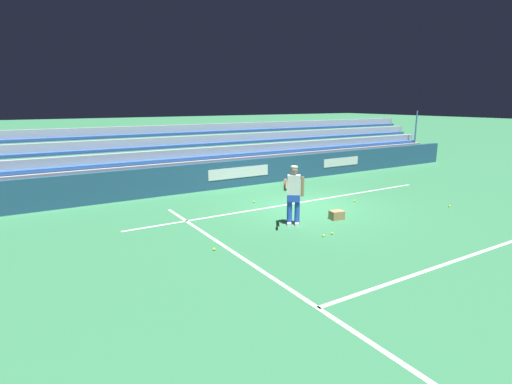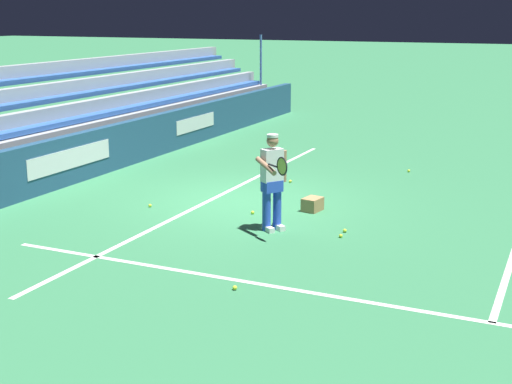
{
  "view_description": "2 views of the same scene",
  "coord_description": "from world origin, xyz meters",
  "px_view_note": "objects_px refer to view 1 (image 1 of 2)",
  "views": [
    {
      "loc": [
        8.29,
        10.27,
        3.48
      ],
      "look_at": [
        1.74,
        -0.39,
        0.63
      ],
      "focal_mm": 28.0,
      "sensor_mm": 36.0,
      "label": 1
    },
    {
      "loc": [
        12.77,
        6.21,
        3.75
      ],
      "look_at": [
        1.45,
        1.07,
        0.61
      ],
      "focal_mm": 50.0,
      "sensor_mm": 36.0,
      "label": 2
    }
  ],
  "objects_px": {
    "ball_box_cardboard": "(337,215)",
    "tennis_ball_stray_back": "(254,202)",
    "tennis_ball_on_baseline": "(332,233)",
    "tennis_ball_midcourt": "(354,201)",
    "tennis_ball_toward_net": "(324,236)",
    "tennis_player": "(293,195)",
    "tennis_ball_far_left": "(299,214)",
    "tennis_ball_by_box": "(449,206)",
    "tennis_ball_far_right": "(214,249)"
  },
  "relations": [
    {
      "from": "tennis_ball_stray_back",
      "to": "tennis_ball_by_box",
      "type": "height_order",
      "value": "same"
    },
    {
      "from": "ball_box_cardboard",
      "to": "tennis_ball_stray_back",
      "type": "bearing_deg",
      "value": -70.31
    },
    {
      "from": "tennis_ball_far_left",
      "to": "tennis_ball_by_box",
      "type": "bearing_deg",
      "value": 158.88
    },
    {
      "from": "tennis_ball_far_left",
      "to": "tennis_ball_by_box",
      "type": "xyz_separation_m",
      "value": [
        -4.91,
        1.9,
        0.0
      ]
    },
    {
      "from": "ball_box_cardboard",
      "to": "tennis_ball_by_box",
      "type": "xyz_separation_m",
      "value": [
        -4.21,
        0.94,
        -0.1
      ]
    },
    {
      "from": "tennis_ball_midcourt",
      "to": "tennis_ball_by_box",
      "type": "bearing_deg",
      "value": 134.98
    },
    {
      "from": "tennis_player",
      "to": "tennis_ball_by_box",
      "type": "relative_size",
      "value": 25.98
    },
    {
      "from": "tennis_ball_far_left",
      "to": "tennis_ball_toward_net",
      "type": "relative_size",
      "value": 1.0
    },
    {
      "from": "tennis_ball_stray_back",
      "to": "tennis_ball_far_right",
      "type": "bearing_deg",
      "value": 47.01
    },
    {
      "from": "tennis_ball_midcourt",
      "to": "tennis_ball_stray_back",
      "type": "bearing_deg",
      "value": -29.65
    },
    {
      "from": "tennis_player",
      "to": "tennis_ball_far_left",
      "type": "distance_m",
      "value": 1.38
    },
    {
      "from": "tennis_ball_on_baseline",
      "to": "tennis_ball_midcourt",
      "type": "bearing_deg",
      "value": -143.87
    },
    {
      "from": "tennis_ball_toward_net",
      "to": "tennis_ball_by_box",
      "type": "relative_size",
      "value": 1.0
    },
    {
      "from": "tennis_player",
      "to": "ball_box_cardboard",
      "type": "bearing_deg",
      "value": 171.75
    },
    {
      "from": "tennis_ball_stray_back",
      "to": "tennis_ball_toward_net",
      "type": "height_order",
      "value": "same"
    },
    {
      "from": "tennis_ball_far_left",
      "to": "tennis_ball_toward_net",
      "type": "distance_m",
      "value": 2.11
    },
    {
      "from": "tennis_player",
      "to": "tennis_ball_far_left",
      "type": "bearing_deg",
      "value": -136.5
    },
    {
      "from": "tennis_ball_stray_back",
      "to": "tennis_ball_by_box",
      "type": "xyz_separation_m",
      "value": [
        -5.3,
        3.96,
        0.0
      ]
    },
    {
      "from": "tennis_ball_far_right",
      "to": "tennis_ball_on_baseline",
      "type": "distance_m",
      "value": 3.25
    },
    {
      "from": "tennis_ball_stray_back",
      "to": "tennis_ball_on_baseline",
      "type": "relative_size",
      "value": 1.0
    },
    {
      "from": "ball_box_cardboard",
      "to": "tennis_ball_midcourt",
      "type": "relative_size",
      "value": 6.06
    },
    {
      "from": "ball_box_cardboard",
      "to": "tennis_ball_far_right",
      "type": "xyz_separation_m",
      "value": [
        4.29,
        0.42,
        -0.1
      ]
    },
    {
      "from": "ball_box_cardboard",
      "to": "tennis_ball_by_box",
      "type": "bearing_deg",
      "value": 167.43
    },
    {
      "from": "tennis_ball_far_right",
      "to": "tennis_ball_midcourt",
      "type": "height_order",
      "value": "same"
    },
    {
      "from": "tennis_ball_by_box",
      "to": "tennis_ball_on_baseline",
      "type": "bearing_deg",
      "value": 0.68
    },
    {
      "from": "tennis_ball_far_right",
      "to": "tennis_ball_by_box",
      "type": "distance_m",
      "value": 8.52
    },
    {
      "from": "tennis_ball_stray_back",
      "to": "tennis_player",
      "type": "bearing_deg",
      "value": 81.87
    },
    {
      "from": "tennis_ball_by_box",
      "to": "tennis_ball_toward_net",
      "type": "bearing_deg",
      "value": 0.92
    },
    {
      "from": "tennis_ball_far_left",
      "to": "tennis_ball_toward_net",
      "type": "bearing_deg",
      "value": 70.44
    },
    {
      "from": "tennis_ball_stray_back",
      "to": "tennis_ball_by_box",
      "type": "relative_size",
      "value": 1.0
    },
    {
      "from": "tennis_ball_far_right",
      "to": "tennis_ball_by_box",
      "type": "xyz_separation_m",
      "value": [
        -8.5,
        0.52,
        0.0
      ]
    },
    {
      "from": "tennis_ball_on_baseline",
      "to": "tennis_ball_toward_net",
      "type": "bearing_deg",
      "value": 5.01
    },
    {
      "from": "tennis_ball_midcourt",
      "to": "tennis_ball_far_left",
      "type": "height_order",
      "value": "same"
    },
    {
      "from": "ball_box_cardboard",
      "to": "tennis_ball_far_left",
      "type": "xyz_separation_m",
      "value": [
        0.7,
        -0.96,
        -0.1
      ]
    },
    {
      "from": "ball_box_cardboard",
      "to": "tennis_ball_stray_back",
      "type": "height_order",
      "value": "ball_box_cardboard"
    },
    {
      "from": "tennis_ball_on_baseline",
      "to": "tennis_ball_by_box",
      "type": "bearing_deg",
      "value": -179.32
    },
    {
      "from": "tennis_ball_far_right",
      "to": "ball_box_cardboard",
      "type": "bearing_deg",
      "value": -174.44
    },
    {
      "from": "tennis_ball_far_right",
      "to": "tennis_ball_toward_net",
      "type": "relative_size",
      "value": 1.0
    },
    {
      "from": "tennis_ball_stray_back",
      "to": "tennis_ball_on_baseline",
      "type": "height_order",
      "value": "same"
    },
    {
      "from": "tennis_ball_by_box",
      "to": "tennis_ball_on_baseline",
      "type": "distance_m",
      "value": 5.31
    },
    {
      "from": "tennis_ball_far_right",
      "to": "tennis_ball_stray_back",
      "type": "bearing_deg",
      "value": -132.99
    },
    {
      "from": "tennis_ball_far_left",
      "to": "tennis_ball_on_baseline",
      "type": "relative_size",
      "value": 1.0
    },
    {
      "from": "tennis_ball_far_right",
      "to": "tennis_ball_toward_net",
      "type": "distance_m",
      "value": 2.95
    },
    {
      "from": "tennis_ball_far_left",
      "to": "tennis_ball_on_baseline",
      "type": "xyz_separation_m",
      "value": [
        0.39,
        1.96,
        0.0
      ]
    },
    {
      "from": "tennis_ball_stray_back",
      "to": "tennis_ball_by_box",
      "type": "bearing_deg",
      "value": 143.18
    },
    {
      "from": "tennis_ball_stray_back",
      "to": "tennis_ball_toward_net",
      "type": "relative_size",
      "value": 1.0
    },
    {
      "from": "tennis_ball_midcourt",
      "to": "tennis_ball_by_box",
      "type": "height_order",
      "value": "same"
    },
    {
      "from": "tennis_ball_far_left",
      "to": "tennis_ball_by_box",
      "type": "distance_m",
      "value": 5.27
    },
    {
      "from": "tennis_player",
      "to": "tennis_ball_by_box",
      "type": "xyz_separation_m",
      "value": [
        -5.7,
        1.15,
        -0.86
      ]
    },
    {
      "from": "tennis_player",
      "to": "tennis_ball_far_left",
      "type": "xyz_separation_m",
      "value": [
        -0.78,
        -0.74,
        -0.86
      ]
    }
  ]
}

